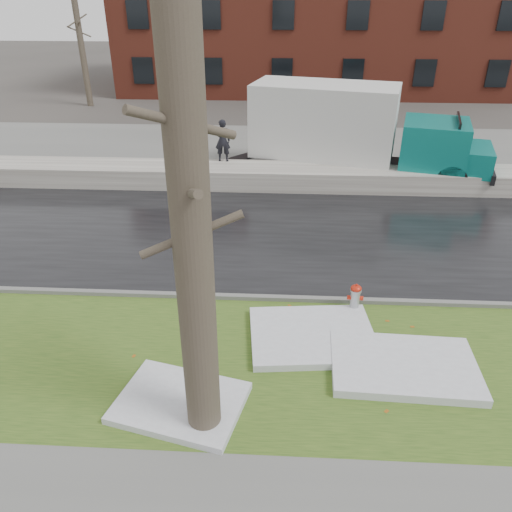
# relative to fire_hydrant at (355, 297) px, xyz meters

# --- Properties ---
(ground) EXTENTS (120.00, 120.00, 0.00)m
(ground) POSITION_rel_fire_hydrant_xyz_m (-1.71, -0.60, -0.44)
(ground) COLOR #47423D
(ground) RESTS_ON ground
(verge) EXTENTS (60.00, 4.50, 0.04)m
(verge) POSITION_rel_fire_hydrant_xyz_m (-1.71, -1.85, -0.42)
(verge) COLOR #2A4A18
(verge) RESTS_ON ground
(road) EXTENTS (60.00, 7.00, 0.03)m
(road) POSITION_rel_fire_hydrant_xyz_m (-1.71, 3.90, -0.42)
(road) COLOR black
(road) RESTS_ON ground
(parking_lot) EXTENTS (60.00, 9.00, 0.03)m
(parking_lot) POSITION_rel_fire_hydrant_xyz_m (-1.71, 12.40, -0.42)
(parking_lot) COLOR slate
(parking_lot) RESTS_ON ground
(curb) EXTENTS (60.00, 0.15, 0.14)m
(curb) POSITION_rel_fire_hydrant_xyz_m (-1.71, 0.40, -0.37)
(curb) COLOR slate
(curb) RESTS_ON ground
(snowbank) EXTENTS (60.00, 1.60, 0.75)m
(snowbank) POSITION_rel_fire_hydrant_xyz_m (-1.71, 8.10, -0.06)
(snowbank) COLOR beige
(snowbank) RESTS_ON ground
(brick_building) EXTENTS (26.00, 12.00, 10.00)m
(brick_building) POSITION_rel_fire_hydrant_xyz_m (0.29, 29.40, 4.56)
(brick_building) COLOR maroon
(brick_building) RESTS_ON ground
(bg_tree_left) EXTENTS (1.40, 1.62, 6.50)m
(bg_tree_left) POSITION_rel_fire_hydrant_xyz_m (-13.71, 21.40, 2.89)
(bg_tree_left) COLOR brown
(bg_tree_left) RESTS_ON ground
(bg_tree_center) EXTENTS (1.40, 1.62, 6.50)m
(bg_tree_center) POSITION_rel_fire_hydrant_xyz_m (-7.71, 25.40, 2.89)
(bg_tree_center) COLOR brown
(bg_tree_center) RESTS_ON ground
(fire_hydrant) EXTENTS (0.36, 0.31, 0.75)m
(fire_hydrant) POSITION_rel_fire_hydrant_xyz_m (0.00, 0.00, 0.00)
(fire_hydrant) COLOR #A8ACB0
(fire_hydrant) RESTS_ON verge
(tree) EXTENTS (1.45, 1.70, 7.08)m
(tree) POSITION_rel_fire_hydrant_xyz_m (-2.94, -3.50, 3.16)
(tree) COLOR brown
(tree) RESTS_ON verge
(box_truck) EXTENTS (10.37, 4.39, 3.43)m
(box_truck) POSITION_rel_fire_hydrant_xyz_m (0.87, 9.50, 1.38)
(box_truck) COLOR black
(box_truck) RESTS_ON ground
(worker) EXTENTS (0.58, 0.39, 1.57)m
(worker) POSITION_rel_fire_hydrant_xyz_m (-3.99, 8.70, 1.10)
(worker) COLOR black
(worker) RESTS_ON snowbank
(snow_patch_near) EXTENTS (2.78, 2.25, 0.16)m
(snow_patch_near) POSITION_rel_fire_hydrant_xyz_m (-1.00, -1.05, -0.32)
(snow_patch_near) COLOR silver
(snow_patch_near) RESTS_ON verge
(snow_patch_far) EXTENTS (2.52, 2.09, 0.14)m
(snow_patch_far) POSITION_rel_fire_hydrant_xyz_m (-3.45, -3.10, -0.33)
(snow_patch_far) COLOR silver
(snow_patch_far) RESTS_ON verge
(snow_patch_side) EXTENTS (2.87, 1.91, 0.18)m
(snow_patch_side) POSITION_rel_fire_hydrant_xyz_m (0.75, -1.92, -0.31)
(snow_patch_side) COLOR silver
(snow_patch_side) RESTS_ON verge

